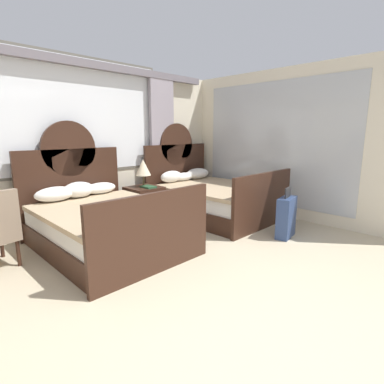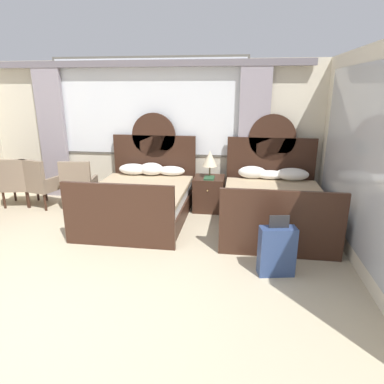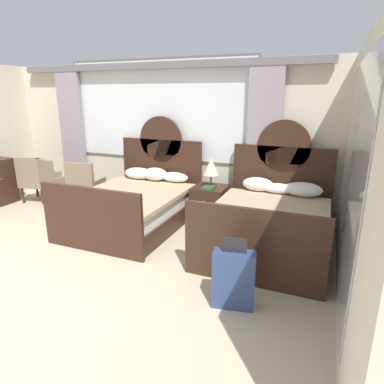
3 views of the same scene
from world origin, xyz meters
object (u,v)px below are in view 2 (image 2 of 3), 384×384
(book_on_nightstand, at_px, (209,178))
(armchair_by_window_centre, at_px, (40,182))
(bed_near_mirror, at_px, (273,205))
(armchair_by_window_left, at_px, (79,184))
(bed_near_window, at_px, (141,198))
(suitcase_on_floor, at_px, (277,251))
(table_lamp_on_nightstand, at_px, (210,159))
(armchair_by_window_right, at_px, (17,181))
(nightstand_between_beds, at_px, (209,194))

(book_on_nightstand, bearing_deg, armchair_by_window_centre, -176.39)
(bed_near_mirror, relative_size, armchair_by_window_left, 2.29)
(book_on_nightstand, bearing_deg, armchair_by_window_left, -175.19)
(armchair_by_window_left, height_order, armchair_by_window_centre, same)
(bed_near_window, distance_m, bed_near_mirror, 2.24)
(book_on_nightstand, bearing_deg, suitcase_on_floor, -63.79)
(table_lamp_on_nightstand, bearing_deg, suitcase_on_floor, -64.99)
(bed_near_window, height_order, armchair_by_window_right, bed_near_window)
(armchair_by_window_right, bearing_deg, suitcase_on_floor, -21.78)
(nightstand_between_beds, xyz_separation_m, book_on_nightstand, (0.01, -0.11, 0.33))
(nightstand_between_beds, bearing_deg, bed_near_mirror, -28.52)
(bed_near_mirror, relative_size, nightstand_between_beds, 3.44)
(armchair_by_window_left, bearing_deg, table_lamp_on_nightstand, 7.78)
(bed_near_window, height_order, armchair_by_window_centre, bed_near_window)
(bed_near_window, height_order, book_on_nightstand, bed_near_window)
(book_on_nightstand, distance_m, suitcase_on_floor, 2.33)
(armchair_by_window_centre, relative_size, armchair_by_window_right, 1.00)
(bed_near_mirror, relative_size, table_lamp_on_nightstand, 4.45)
(armchair_by_window_centre, height_order, suitcase_on_floor, armchair_by_window_centre)
(nightstand_between_beds, distance_m, table_lamp_on_nightstand, 0.65)
(bed_near_window, distance_m, armchair_by_window_centre, 2.08)
(bed_near_mirror, bearing_deg, bed_near_window, 179.94)
(bed_near_mirror, xyz_separation_m, nightstand_between_beds, (-1.12, 0.61, -0.05))
(bed_near_window, height_order, suitcase_on_floor, bed_near_window)
(bed_near_mirror, xyz_separation_m, armchair_by_window_centre, (-4.29, 0.30, 0.13))
(table_lamp_on_nightstand, xyz_separation_m, armchair_by_window_centre, (-3.18, -0.33, -0.47))
(armchair_by_window_left, relative_size, armchair_by_window_right, 1.00)
(bed_near_window, bearing_deg, suitcase_on_floor, -36.26)
(bed_near_window, distance_m, suitcase_on_floor, 2.67)
(bed_near_mirror, distance_m, nightstand_between_beds, 1.27)
(nightstand_between_beds, xyz_separation_m, armchair_by_window_centre, (-3.18, -0.31, 0.18))
(bed_near_window, distance_m, nightstand_between_beds, 1.27)
(book_on_nightstand, xyz_separation_m, armchair_by_window_left, (-2.41, -0.20, -0.15))
(nightstand_between_beds, xyz_separation_m, table_lamp_on_nightstand, (0.01, 0.02, 0.65))
(armchair_by_window_left, distance_m, suitcase_on_floor, 3.91)
(table_lamp_on_nightstand, bearing_deg, armchair_by_window_centre, -174.14)
(bed_near_mirror, xyz_separation_m, book_on_nightstand, (-1.11, 0.50, 0.28))
(bed_near_mirror, distance_m, armchair_by_window_left, 3.53)
(bed_near_mirror, bearing_deg, armchair_by_window_right, 176.45)
(armchair_by_window_left, relative_size, suitcase_on_floor, 1.22)
(table_lamp_on_nightstand, distance_m, suitcase_on_floor, 2.51)
(armchair_by_window_left, bearing_deg, nightstand_between_beds, 7.42)
(bed_near_mirror, xyz_separation_m, suitcase_on_floor, (-0.09, -1.57, -0.05))
(bed_near_mirror, bearing_deg, nightstand_between_beds, 151.48)
(book_on_nightstand, distance_m, armchair_by_window_left, 2.42)
(bed_near_window, xyz_separation_m, armchair_by_window_left, (-1.28, 0.29, 0.13))
(armchair_by_window_right, bearing_deg, armchair_by_window_left, -0.03)
(armchair_by_window_left, height_order, suitcase_on_floor, armchair_by_window_left)
(armchair_by_window_centre, bearing_deg, suitcase_on_floor, -23.97)
(armchair_by_window_centre, bearing_deg, armchair_by_window_right, -179.86)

